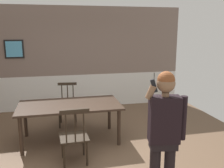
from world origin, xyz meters
The scene contains 6 objects.
ground_plane centered at (0.00, 0.00, 0.00)m, with size 6.93×6.93×0.00m, color brown.
room_back_partition centered at (-0.01, 3.12, 1.38)m, with size 6.30×0.17×2.87m.
dining_table centered at (-0.27, 0.82, 0.70)m, with size 2.02×1.06×0.77m.
chair_near_window centered at (-0.26, 1.74, 0.47)m, with size 0.49×0.49×0.99m.
chair_by_doorway centered at (-0.26, -0.10, 0.48)m, with size 0.49×0.49×1.01m.
person_figure centered at (0.78, -1.34, 1.01)m, with size 0.54×0.27×1.75m.
Camera 1 is at (-0.53, -4.11, 2.23)m, focal length 40.69 mm.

